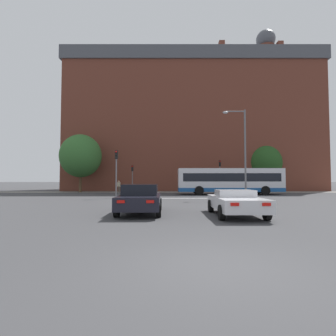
% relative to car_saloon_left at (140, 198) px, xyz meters
% --- Properties ---
extents(ground_plane, '(400.00, 400.00, 0.00)m').
position_rel_car_saloon_left_xyz_m(ground_plane, '(2.26, -8.03, -0.74)').
color(ground_plane, '#3D3D3F').
extents(stop_line_strip, '(9.17, 0.30, 0.01)m').
position_rel_car_saloon_left_xyz_m(stop_line_strip, '(2.26, 10.40, -0.74)').
color(stop_line_strip, silver).
rests_on(stop_line_strip, ground_plane).
extents(far_pavement, '(70.19, 2.50, 0.01)m').
position_rel_car_saloon_left_xyz_m(far_pavement, '(2.26, 22.64, -0.74)').
color(far_pavement, gray).
rests_on(far_pavement, ground_plane).
extents(brick_civic_building, '(40.59, 11.90, 27.49)m').
position_rel_car_saloon_left_xyz_m(brick_civic_building, '(5.45, 30.94, 10.36)').
color(brick_civic_building, brown).
rests_on(brick_civic_building, ground_plane).
extents(car_saloon_left, '(2.14, 4.78, 1.44)m').
position_rel_car_saloon_left_xyz_m(car_saloon_left, '(0.00, 0.00, 0.00)').
color(car_saloon_left, black).
rests_on(car_saloon_left, ground_plane).
extents(car_roadster_right, '(2.08, 4.45, 1.19)m').
position_rel_car_saloon_left_xyz_m(car_roadster_right, '(4.51, -0.93, -0.11)').
color(car_roadster_right, silver).
rests_on(car_roadster_right, ground_plane).
extents(bus_crossing_lead, '(11.67, 2.74, 2.94)m').
position_rel_car_saloon_left_xyz_m(bus_crossing_lead, '(8.37, 16.66, 0.84)').
color(bus_crossing_lead, silver).
rests_on(bus_crossing_lead, ground_plane).
extents(traffic_light_far_left, '(0.26, 0.31, 3.62)m').
position_rel_car_saloon_left_xyz_m(traffic_light_far_left, '(-3.42, 21.96, 1.72)').
color(traffic_light_far_left, slate).
rests_on(traffic_light_far_left, ground_plane).
extents(traffic_light_far_right, '(0.26, 0.31, 4.32)m').
position_rel_car_saloon_left_xyz_m(traffic_light_far_right, '(8.39, 22.19, 2.15)').
color(traffic_light_far_right, slate).
rests_on(traffic_light_far_right, ground_plane).
extents(traffic_light_near_left, '(0.26, 0.31, 4.39)m').
position_rel_car_saloon_left_xyz_m(traffic_light_near_left, '(-3.38, 10.82, 2.20)').
color(traffic_light_near_left, slate).
rests_on(traffic_light_near_left, ground_plane).
extents(street_lamp_junction, '(2.10, 0.36, 8.07)m').
position_rel_car_saloon_left_xyz_m(street_lamp_junction, '(8.06, 10.50, 4.12)').
color(street_lamp_junction, slate).
rests_on(street_lamp_junction, ground_plane).
extents(pedestrian_waiting, '(0.45, 0.34, 1.57)m').
position_rel_car_saloon_left_xyz_m(pedestrian_waiting, '(-5.20, 21.89, 0.17)').
color(pedestrian_waiting, brown).
rests_on(pedestrian_waiting, ground_plane).
extents(tree_by_building, '(5.54, 5.54, 7.82)m').
position_rel_car_saloon_left_xyz_m(tree_by_building, '(-10.44, 22.14, 4.16)').
color(tree_by_building, '#4C3823').
rests_on(tree_by_building, ground_plane).
extents(tree_kerbside, '(5.17, 5.17, 6.96)m').
position_rel_car_saloon_left_xyz_m(tree_kerbside, '(15.91, 26.32, 3.50)').
color(tree_kerbside, '#4C3823').
rests_on(tree_kerbside, ground_plane).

